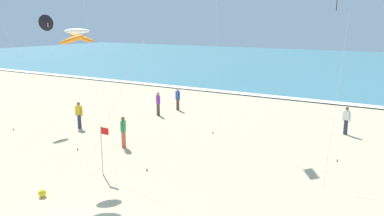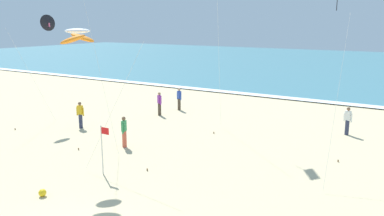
{
  "view_description": "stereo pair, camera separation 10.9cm",
  "coord_description": "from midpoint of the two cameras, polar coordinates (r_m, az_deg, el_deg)",
  "views": [
    {
      "loc": [
        8.15,
        -6.17,
        6.2
      ],
      "look_at": [
        0.51,
        6.32,
        3.03
      ],
      "focal_mm": 37.22,
      "sensor_mm": 36.0,
      "label": 1
    },
    {
      "loc": [
        8.25,
        -6.11,
        6.2
      ],
      "look_at": [
        0.51,
        6.32,
        3.03
      ],
      "focal_mm": 37.22,
      "sensor_mm": 36.0,
      "label": 2
    }
  ],
  "objects": [
    {
      "name": "kite_arc_ivory_high",
      "position": [
        16.5,
        -16.29,
        9.84
      ],
      "size": [
        3.21,
        2.67,
        5.96
      ],
      "color": "orange",
      "rests_on": "ground"
    },
    {
      "name": "bystander_green_top",
      "position": [
        20.27,
        -9.96,
        -3.37
      ],
      "size": [
        0.29,
        0.47,
        1.59
      ],
      "color": "#D8593F",
      "rests_on": "ground"
    },
    {
      "name": "lifeguard_flag",
      "position": [
        16.71,
        -12.89,
        -5.26
      ],
      "size": [
        0.45,
        0.05,
        2.1
      ],
      "color": "silver",
      "rests_on": "ground"
    },
    {
      "name": "ocean_water",
      "position": [
        62.04,
        23.83,
        5.5
      ],
      "size": [
        160.0,
        60.0,
        0.08
      ],
      "primitive_type": "cube",
      "color": "teal",
      "rests_on": "ground"
    },
    {
      "name": "bystander_blue_top",
      "position": [
        28.45,
        -2.17,
        1.31
      ],
      "size": [
        0.47,
        0.29,
        1.59
      ],
      "color": "#4C3D2D",
      "rests_on": "ground"
    },
    {
      "name": "bystander_white_top",
      "position": [
        23.82,
        21.11,
        -1.68
      ],
      "size": [
        0.48,
        0.26,
        1.59
      ],
      "color": "#2D334C",
      "rests_on": "ground"
    },
    {
      "name": "beach_ball",
      "position": [
        15.68,
        -20.86,
        -11.35
      ],
      "size": [
        0.28,
        0.28,
        0.28
      ],
      "primitive_type": "sphere",
      "color": "yellow",
      "rests_on": "ground"
    },
    {
      "name": "bystander_yellow_top",
      "position": [
        24.47,
        -16.01,
        -0.97
      ],
      "size": [
        0.49,
        0.25,
        1.59
      ],
      "color": "#2D334C",
      "rests_on": "ground"
    },
    {
      "name": "shoreline_foam",
      "position": [
        33.11,
        16.58,
        1.08
      ],
      "size": [
        160.0,
        1.17,
        0.01
      ],
      "primitive_type": "cube",
      "color": "white",
      "rests_on": "ocean_water"
    },
    {
      "name": "kite_delta_charcoal_near",
      "position": [
        25.99,
        -20.26,
        11.33
      ],
      "size": [
        0.61,
        3.13,
        6.65
      ],
      "color": "black",
      "rests_on": "ground"
    },
    {
      "name": "bystander_purple_top",
      "position": [
        26.88,
        -4.99,
        0.62
      ],
      "size": [
        0.44,
        0.32,
        1.59
      ],
      "color": "#4C3D2D",
      "rests_on": "ground"
    }
  ]
}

